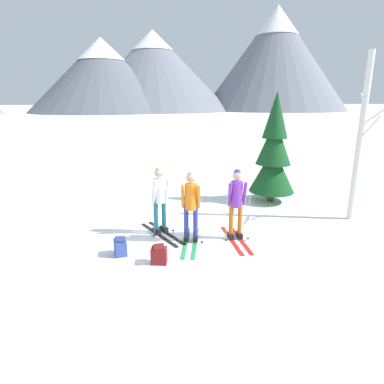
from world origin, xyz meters
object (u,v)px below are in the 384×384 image
at_px(skier_in_white, 160,198).
at_px(pine_tree_near, 274,153).
at_px(skier_in_purple, 236,200).
at_px(backpack_on_snow_beside, 159,255).
at_px(skier_in_orange, 191,203).
at_px(birch_tree_tall, 361,138).
at_px(backpack_on_snow_front, 120,247).

height_order(skier_in_white, pine_tree_near, pine_tree_near).
xyz_separation_m(skier_in_purple, backpack_on_snow_beside, (-1.93, -0.94, -0.79)).
xyz_separation_m(skier_in_white, backpack_on_snow_beside, (-0.18, -1.60, -0.74)).
height_order(skier_in_orange, birch_tree_tall, birch_tree_tall).
distance_m(backpack_on_snow_front, backpack_on_snow_beside, 0.96).
xyz_separation_m(pine_tree_near, backpack_on_snow_beside, (-4.03, -3.67, -1.43)).
bearing_deg(skier_in_purple, birch_tree_tall, 11.11).
bearing_deg(backpack_on_snow_front, skier_in_purple, 8.31).
height_order(pine_tree_near, backpack_on_snow_beside, pine_tree_near).
relative_size(skier_in_purple, backpack_on_snow_front, 4.56).
distance_m(birch_tree_tall, backpack_on_snow_front, 6.78).
bearing_deg(skier_in_orange, backpack_on_snow_beside, -130.77).
bearing_deg(backpack_on_snow_beside, backpack_on_snow_front, 145.83).
bearing_deg(skier_in_orange, skier_in_purple, -2.26).
distance_m(skier_in_orange, backpack_on_snow_beside, 1.51).
height_order(skier_in_white, birch_tree_tall, birch_tree_tall).
xyz_separation_m(skier_in_white, pine_tree_near, (3.86, 2.07, 0.69)).
bearing_deg(skier_in_white, skier_in_orange, -42.75).
height_order(skier_in_purple, birch_tree_tall, birch_tree_tall).
relative_size(pine_tree_near, backpack_on_snow_beside, 9.31).
bearing_deg(backpack_on_snow_beside, birch_tree_tall, 16.55).
xyz_separation_m(skier_in_white, skier_in_purple, (1.75, -0.66, 0.05)).
distance_m(skier_in_orange, skier_in_purple, 1.08).
relative_size(birch_tree_tall, backpack_on_snow_beside, 11.78).
bearing_deg(skier_in_white, pine_tree_near, 28.27).
bearing_deg(backpack_on_snow_front, skier_in_white, 47.45).
distance_m(pine_tree_near, backpack_on_snow_beside, 5.64).
bearing_deg(skier_in_white, birch_tree_tall, 0.55).
relative_size(pine_tree_near, birch_tree_tall, 0.79).
bearing_deg(backpack_on_snow_beside, skier_in_purple, 25.96).
distance_m(pine_tree_near, birch_tree_tall, 2.62).
distance_m(skier_in_white, skier_in_purple, 1.87).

